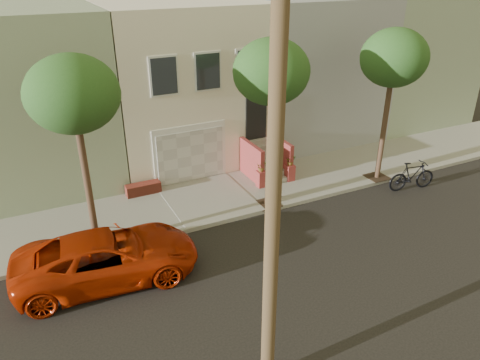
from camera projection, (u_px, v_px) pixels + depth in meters
name	position (u px, v px, depth m)	size (l,w,h in m)	color
ground	(300.00, 269.00, 14.28)	(90.00, 90.00, 0.00)	black
sidewalk	(229.00, 195.00, 18.56)	(40.00, 3.70, 0.15)	gray
house_row	(176.00, 78.00, 21.71)	(33.10, 11.70, 7.00)	beige
tree_left	(73.00, 96.00, 12.94)	(2.70, 2.57, 6.30)	#2D2116
tree_mid	(271.00, 73.00, 15.52)	(2.70, 2.57, 6.30)	#2D2116
tree_right	(394.00, 59.00, 17.71)	(2.70, 2.57, 6.30)	#2D2116
pickup_truck	(107.00, 257.00, 13.57)	(2.48, 5.38, 1.50)	#A62305
motorcycle	(412.00, 176.00, 18.92)	(0.59, 2.10, 1.26)	black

